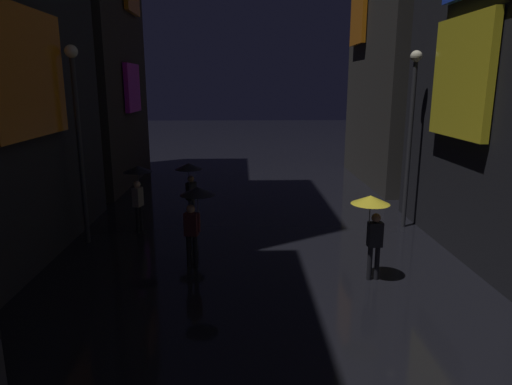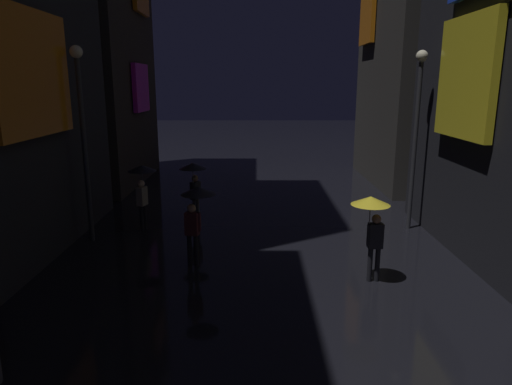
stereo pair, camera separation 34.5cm
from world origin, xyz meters
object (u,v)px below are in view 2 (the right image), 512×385
(pedestrian_foreground_right_black, at_px, (141,179))
(pedestrian_midstreet_left_black, at_px, (195,204))
(streetlamp_left_far, at_px, (81,123))
(pedestrian_midstreet_centre_black, at_px, (193,176))
(pedestrian_foreground_left_yellow, at_px, (371,215))
(streetlamp_right_far, at_px, (416,121))

(pedestrian_foreground_right_black, distance_m, pedestrian_midstreet_left_black, 3.73)
(streetlamp_left_far, bearing_deg, pedestrian_midstreet_centre_black, 29.54)
(pedestrian_foreground_right_black, distance_m, pedestrian_midstreet_centre_black, 1.67)
(pedestrian_foreground_left_yellow, height_order, pedestrian_midstreet_centre_black, same)
(pedestrian_foreground_left_yellow, distance_m, streetlamp_left_far, 8.44)
(pedestrian_midstreet_centre_black, bearing_deg, streetlamp_right_far, -3.41)
(pedestrian_foreground_right_black, relative_size, streetlamp_left_far, 0.37)
(pedestrian_foreground_left_yellow, relative_size, pedestrian_midstreet_centre_black, 1.00)
(streetlamp_left_far, bearing_deg, pedestrian_foreground_left_yellow, -21.07)
(pedestrian_foreground_right_black, relative_size, pedestrian_midstreet_centre_black, 1.00)
(pedestrian_midstreet_left_black, bearing_deg, pedestrian_foreground_right_black, 124.64)
(pedestrian_midstreet_left_black, distance_m, streetlamp_left_far, 4.39)
(pedestrian_foreground_left_yellow, xyz_separation_m, streetlamp_right_far, (2.32, 4.18, 1.85))
(pedestrian_midstreet_left_black, distance_m, streetlamp_right_far, 7.51)
(streetlamp_left_far, bearing_deg, streetlamp_right_far, 6.99)
(pedestrian_foreground_right_black, height_order, streetlamp_left_far, streetlamp_left_far)
(pedestrian_foreground_right_black, bearing_deg, streetlamp_right_far, 0.78)
(pedestrian_midstreet_centre_black, xyz_separation_m, streetlamp_left_far, (-2.91, -1.65, 1.87))
(pedestrian_midstreet_centre_black, relative_size, streetlamp_left_far, 0.37)
(streetlamp_right_far, bearing_deg, pedestrian_midstreet_left_black, -154.02)
(pedestrian_midstreet_left_black, distance_m, pedestrian_midstreet_centre_black, 3.65)
(pedestrian_foreground_right_black, relative_size, streetlamp_right_far, 0.38)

